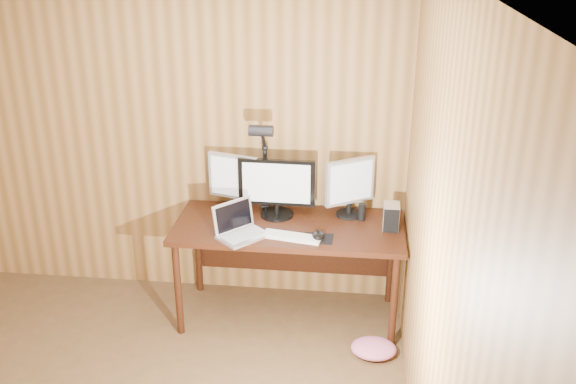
% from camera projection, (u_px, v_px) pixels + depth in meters
% --- Properties ---
extents(room_shell, '(4.00, 4.00, 4.00)m').
position_uv_depth(room_shell, '(44.00, 272.00, 2.88)').
color(room_shell, brown).
rests_on(room_shell, ground).
extents(desk, '(1.60, 0.70, 0.75)m').
position_uv_depth(desk, '(290.00, 236.00, 4.59)').
color(desk, black).
rests_on(desk, floor).
extents(monitor_center, '(0.55, 0.24, 0.43)m').
position_uv_depth(monitor_center, '(277.00, 187.00, 4.53)').
color(monitor_center, black).
rests_on(monitor_center, desk).
extents(monitor_left, '(0.37, 0.18, 0.43)m').
position_uv_depth(monitor_left, '(233.00, 181.00, 4.61)').
color(monitor_left, black).
rests_on(monitor_left, desk).
extents(monitor_right, '(0.34, 0.23, 0.43)m').
position_uv_depth(monitor_right, '(350.00, 186.00, 4.53)').
color(monitor_right, black).
rests_on(monitor_right, desk).
extents(laptop, '(0.39, 0.39, 0.23)m').
position_uv_depth(laptop, '(239.00, 228.00, 4.30)').
color(laptop, silver).
rests_on(laptop, desk).
extents(keyboard, '(0.41, 0.19, 0.02)m').
position_uv_depth(keyboard, '(292.00, 237.00, 4.28)').
color(keyboard, white).
rests_on(keyboard, desk).
extents(mousepad, '(0.20, 0.16, 0.00)m').
position_uv_depth(mousepad, '(318.00, 238.00, 4.28)').
color(mousepad, black).
rests_on(mousepad, desk).
extents(mouse, '(0.08, 0.12, 0.04)m').
position_uv_depth(mouse, '(318.00, 235.00, 4.27)').
color(mouse, black).
rests_on(mouse, mousepad).
extents(hard_drive, '(0.11, 0.16, 0.17)m').
position_uv_depth(hard_drive, '(391.00, 216.00, 4.39)').
color(hard_drive, silver).
rests_on(hard_drive, desk).
extents(phone, '(0.05, 0.09, 0.01)m').
position_uv_depth(phone, '(313.00, 239.00, 4.27)').
color(phone, silver).
rests_on(phone, desk).
extents(speaker, '(0.05, 0.05, 0.13)m').
position_uv_depth(speaker, '(362.00, 212.00, 4.52)').
color(speaker, black).
rests_on(speaker, desk).
extents(desk_lamp, '(0.17, 0.24, 0.73)m').
position_uv_depth(desk_lamp, '(263.00, 154.00, 4.49)').
color(desk_lamp, black).
rests_on(desk_lamp, desk).
extents(fabric_pile, '(0.35, 0.30, 0.10)m').
position_uv_depth(fabric_pile, '(374.00, 348.00, 4.32)').
color(fabric_pile, '#D6678A').
rests_on(fabric_pile, floor).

